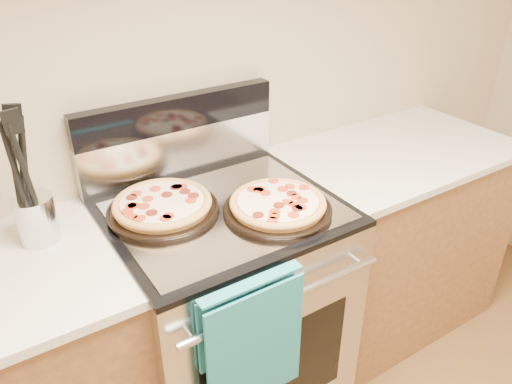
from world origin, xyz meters
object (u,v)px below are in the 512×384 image
pepperoni_pizza_back (163,206)px  utensil_crock (37,219)px  range_body (226,313)px  pepperoni_pizza_front (278,205)px

pepperoni_pizza_back → utensil_crock: 0.38m
range_body → pepperoni_pizza_back: pepperoni_pizza_back is taller
pepperoni_pizza_front → utensil_crock: (-0.69, 0.28, 0.03)m
pepperoni_pizza_back → pepperoni_pizza_front: 0.37m
pepperoni_pizza_front → utensil_crock: size_ratio=2.40×
pepperoni_pizza_front → utensil_crock: 0.74m
range_body → pepperoni_pizza_back: size_ratio=2.52×
pepperoni_pizza_front → utensil_crock: utensil_crock is taller
utensil_crock → pepperoni_pizza_back: bearing=-12.3°
range_body → pepperoni_pizza_back: bearing=158.7°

